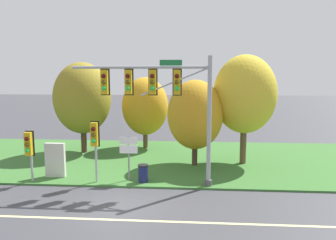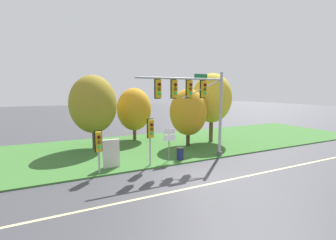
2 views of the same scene
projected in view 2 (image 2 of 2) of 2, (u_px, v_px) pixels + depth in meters
name	position (u px, v px, depth m)	size (l,w,h in m)	color
ground_plane	(194.00, 178.00, 13.62)	(160.00, 160.00, 0.00)	#3D3D42
lane_stripe	(205.00, 185.00, 12.55)	(36.00, 0.16, 0.01)	beige
grass_verge	(147.00, 147.00, 21.03)	(48.00, 11.50, 0.10)	#386B2D
traffic_signal_mast	(195.00, 98.00, 16.41)	(7.09, 0.49, 6.56)	#9EA0A5
pedestrian_signal_near_kerb	(151.00, 132.00, 15.20)	(0.46, 0.55, 3.26)	#9EA0A5
pedestrian_signal_further_along	(99.00, 144.00, 13.65)	(0.46, 0.55, 2.74)	#9EA0A5
route_sign_post	(169.00, 139.00, 16.50)	(0.97, 0.08, 2.41)	slate
tree_nearest_road	(93.00, 104.00, 19.79)	(4.09, 4.09, 6.53)	#4C3823
tree_left_of_mast	(134.00, 109.00, 23.34)	(3.53, 3.53, 5.45)	brown
tree_behind_signpost	(188.00, 112.00, 20.78)	(3.44, 3.44, 5.33)	#423021
tree_mid_verge	(212.00, 98.00, 22.49)	(3.93, 3.93, 6.88)	brown
info_kiosk	(111.00, 153.00, 15.10)	(1.10, 0.24, 1.90)	beige
trash_bin	(180.00, 154.00, 16.79)	(0.56, 0.56, 0.93)	#191E4C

